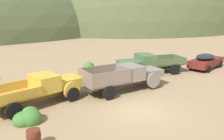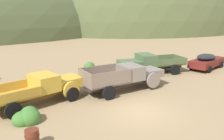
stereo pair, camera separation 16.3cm
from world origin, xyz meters
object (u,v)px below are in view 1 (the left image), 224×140
at_px(truck_faded_yellow, 44,88).
at_px(truck_weathered_green, 146,63).
at_px(truck_primer_gray, 128,76).
at_px(oil_drum_foreground, 34,139).
at_px(car_oxblood, 207,61).

bearing_deg(truck_faded_yellow, truck_weathered_green, 0.89).
height_order(truck_primer_gray, truck_weathered_green, truck_primer_gray).
relative_size(truck_primer_gray, truck_weathered_green, 0.98).
distance_m(truck_primer_gray, oil_drum_foreground, 9.29).
xyz_separation_m(truck_faded_yellow, oil_drum_foreground, (-1.69, -5.18, -0.56)).
relative_size(truck_faded_yellow, oil_drum_foreground, 7.64).
distance_m(truck_weathered_green, oil_drum_foreground, 14.34).
height_order(car_oxblood, oil_drum_foreground, car_oxblood).
distance_m(truck_faded_yellow, truck_primer_gray, 6.24).
bearing_deg(truck_weathered_green, truck_primer_gray, 47.81).
bearing_deg(truck_weathered_green, oil_drum_foreground, 43.49).
distance_m(truck_primer_gray, car_oxblood, 11.02).
distance_m(truck_faded_yellow, car_oxblood, 17.15).
height_order(truck_weathered_green, car_oxblood, truck_weathered_green).
bearing_deg(oil_drum_foreground, truck_faded_yellow, 71.87).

